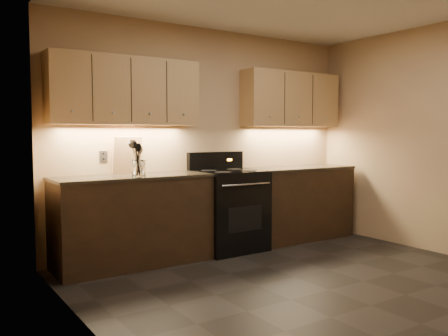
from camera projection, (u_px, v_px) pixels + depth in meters
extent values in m
plane|color=black|center=(329.00, 290.00, 4.12)|extent=(4.00, 4.00, 0.00)
cube|color=tan|center=(208.00, 139.00, 5.69)|extent=(4.00, 0.04, 2.60)
cube|color=tan|center=(103.00, 143.00, 2.92)|extent=(0.04, 4.00, 2.60)
cube|color=black|center=(133.00, 222.00, 4.89)|extent=(1.60, 0.60, 0.90)
cube|color=#362E22|center=(132.00, 177.00, 4.86)|extent=(1.62, 0.62, 0.03)
cube|color=black|center=(298.00, 204.00, 6.15)|extent=(1.44, 0.60, 0.90)
cube|color=#362E22|center=(298.00, 168.00, 6.12)|extent=(1.46, 0.62, 0.03)
cube|color=black|center=(229.00, 211.00, 5.52)|extent=(0.76, 0.65, 0.92)
cube|color=black|center=(229.00, 171.00, 5.49)|extent=(0.70, 0.60, 0.01)
cube|color=black|center=(216.00, 161.00, 5.72)|extent=(0.76, 0.07, 0.22)
cube|color=orange|center=(230.00, 160.00, 5.79)|extent=(0.06, 0.00, 0.03)
cylinder|color=silver|center=(246.00, 184.00, 5.21)|extent=(0.65, 0.02, 0.02)
cube|color=black|center=(245.00, 219.00, 5.25)|extent=(0.46, 0.00, 0.28)
cylinder|color=black|center=(223.00, 172.00, 5.26)|extent=(0.18, 0.18, 0.00)
cylinder|color=black|center=(249.00, 171.00, 5.46)|extent=(0.18, 0.18, 0.00)
cylinder|color=black|center=(209.00, 170.00, 5.51)|extent=(0.18, 0.18, 0.00)
cylinder|color=black|center=(234.00, 169.00, 5.71)|extent=(0.18, 0.18, 0.00)
cube|color=tan|center=(126.00, 91.00, 4.92)|extent=(1.60, 0.30, 0.70)
cube|color=tan|center=(291.00, 100.00, 6.18)|extent=(1.44, 0.30, 0.70)
cube|color=#B2B5BA|center=(103.00, 156.00, 4.98)|extent=(0.08, 0.01, 0.12)
cylinder|color=white|center=(139.00, 168.00, 4.76)|extent=(0.14, 0.14, 0.17)
cylinder|color=white|center=(139.00, 175.00, 4.77)|extent=(0.13, 0.13, 0.02)
cube|color=tan|center=(127.00, 155.00, 5.08)|extent=(0.32, 0.10, 0.40)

